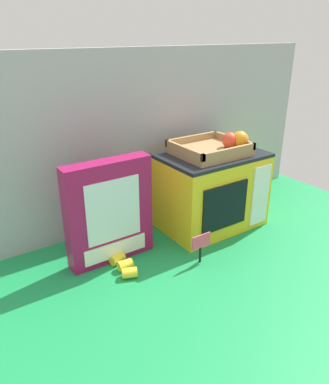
% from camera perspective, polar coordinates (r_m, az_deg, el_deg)
% --- Properties ---
extents(ground_plane, '(1.70, 1.70, 0.00)m').
position_cam_1_polar(ground_plane, '(1.34, 0.81, -7.24)').
color(ground_plane, '#198C47').
rests_on(ground_plane, ground).
extents(display_back_panel, '(1.61, 0.03, 0.63)m').
position_cam_1_polar(display_back_panel, '(1.38, -4.19, 7.98)').
color(display_back_panel, '#A0A3A8').
rests_on(display_back_panel, ground).
extents(toy_microwave, '(0.37, 0.25, 0.28)m').
position_cam_1_polar(toy_microwave, '(1.39, 7.10, 0.28)').
color(toy_microwave, yellow).
rests_on(toy_microwave, ground).
extents(food_groups_crate, '(0.24, 0.21, 0.08)m').
position_cam_1_polar(food_groups_crate, '(1.34, 7.72, 6.71)').
color(food_groups_crate, '#A37F51').
rests_on(food_groups_crate, toy_microwave).
extents(cookie_set_box, '(0.28, 0.06, 0.33)m').
position_cam_1_polar(cookie_set_box, '(1.17, -8.39, -3.06)').
color(cookie_set_box, '#99144C').
rests_on(cookie_set_box, ground).
extents(price_sign, '(0.07, 0.01, 0.10)m').
position_cam_1_polar(price_sign, '(1.19, 5.63, -7.87)').
color(price_sign, black).
rests_on(price_sign, ground).
extents(loose_toy_banana, '(0.06, 0.13, 0.03)m').
position_cam_1_polar(loose_toy_banana, '(1.18, -6.21, -11.05)').
color(loose_toy_banana, yellow).
rests_on(loose_toy_banana, ground).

